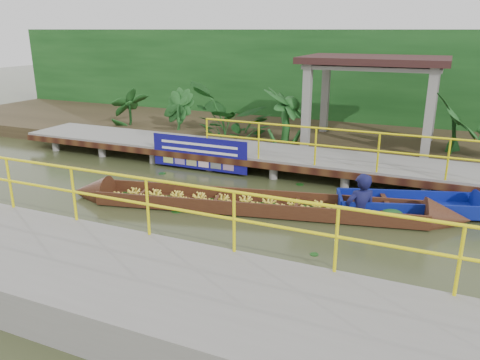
% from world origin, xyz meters
% --- Properties ---
extents(ground, '(80.00, 80.00, 0.00)m').
position_xyz_m(ground, '(0.00, 0.00, 0.00)').
color(ground, '#2E361B').
rests_on(ground, ground).
extents(land_strip, '(30.00, 8.00, 0.45)m').
position_xyz_m(land_strip, '(0.00, 7.50, 0.23)').
color(land_strip, '#2E2617').
rests_on(land_strip, ground).
extents(far_dock, '(16.00, 2.06, 1.66)m').
position_xyz_m(far_dock, '(0.02, 3.43, 0.48)').
color(far_dock, gray).
rests_on(far_dock, ground).
extents(near_dock, '(18.00, 2.40, 1.73)m').
position_xyz_m(near_dock, '(1.00, -4.20, 0.30)').
color(near_dock, gray).
rests_on(near_dock, ground).
extents(pavilion, '(4.40, 3.00, 3.00)m').
position_xyz_m(pavilion, '(3.00, 6.30, 2.82)').
color(pavilion, gray).
rests_on(pavilion, ground).
extents(foliage_backdrop, '(30.00, 0.80, 4.00)m').
position_xyz_m(foliage_backdrop, '(0.00, 10.00, 2.00)').
color(foliage_backdrop, '#154116').
rests_on(foliage_backdrop, ground).
extents(vendor_boat, '(9.29, 2.82, 2.31)m').
position_xyz_m(vendor_boat, '(1.89, 0.36, 0.30)').
color(vendor_boat, '#36180E').
rests_on(vendor_boat, ground).
extents(moored_blue_boat, '(3.76, 1.99, 0.87)m').
position_xyz_m(moored_blue_boat, '(5.53, 1.78, 0.16)').
color(moored_blue_boat, navy).
rests_on(moored_blue_boat, ground).
extents(blue_banner, '(3.07, 0.04, 0.96)m').
position_xyz_m(blue_banner, '(-1.24, 2.48, 0.56)').
color(blue_banner, navy).
rests_on(blue_banner, ground).
extents(tropical_plants, '(14.34, 1.34, 1.68)m').
position_xyz_m(tropical_plants, '(0.25, 5.30, 1.29)').
color(tropical_plants, '#154116').
rests_on(tropical_plants, ground).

